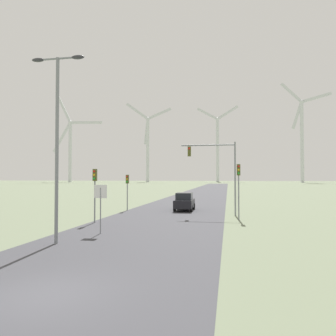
{
  "coord_description": "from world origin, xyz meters",
  "views": [
    {
      "loc": [
        5.32,
        -8.77,
        3.42
      ],
      "look_at": [
        0.0,
        20.03,
        4.25
      ],
      "focal_mm": 35.0,
      "sensor_mm": 36.0,
      "label": 1
    }
  ],
  "objects": [
    {
      "name": "ground_plane",
      "position": [
        0.0,
        0.0,
        0.0
      ],
      "size": [
        600.0,
        600.0,
        0.0
      ],
      "primitive_type": "plane",
      "color": "#667056"
    },
    {
      "name": "road_surface",
      "position": [
        0.0,
        48.0,
        0.0
      ],
      "size": [
        10.0,
        240.0,
        0.01
      ],
      "color": "#38383D",
      "rests_on": "ground"
    },
    {
      "name": "streetlamp",
      "position": [
        -3.43,
        6.84,
        6.1
      ],
      "size": [
        2.96,
        0.32,
        9.73
      ],
      "color": "gray",
      "rests_on": "ground"
    },
    {
      "name": "stop_sign_near",
      "position": [
        -2.33,
        10.06,
        2.07
      ],
      "size": [
        0.81,
        0.07,
        2.96
      ],
      "color": "gray",
      "rests_on": "ground"
    },
    {
      "name": "traffic_light_post_near_left",
      "position": [
        -4.59,
        14.48,
        2.96
      ],
      "size": [
        0.28,
        0.33,
        4.04
      ],
      "color": "gray",
      "rests_on": "ground"
    },
    {
      "name": "traffic_light_post_near_right",
      "position": [
        6.13,
        17.99,
        3.25
      ],
      "size": [
        0.28,
        0.34,
        4.46
      ],
      "color": "gray",
      "rests_on": "ground"
    },
    {
      "name": "traffic_light_post_mid_left",
      "position": [
        -4.97,
        23.73,
        2.7
      ],
      "size": [
        0.28,
        0.34,
        3.67
      ],
      "color": "gray",
      "rests_on": "ground"
    },
    {
      "name": "traffic_light_mast_overhead",
      "position": [
        4.29,
        21.0,
        4.69
      ],
      "size": [
        4.9,
        0.35,
        6.58
      ],
      "color": "gray",
      "rests_on": "ground"
    },
    {
      "name": "car_approaching",
      "position": [
        0.87,
        24.6,
        0.91
      ],
      "size": [
        1.88,
        4.13,
        1.83
      ],
      "color": "black",
      "rests_on": "ground"
    },
    {
      "name": "wind_turbine_far_left",
      "position": [
        -100.76,
        197.9,
        26.27
      ],
      "size": [
        36.89,
        3.14,
        62.11
      ],
      "color": "silver",
      "rests_on": "ground"
    },
    {
      "name": "wind_turbine_left",
      "position": [
        -49.89,
        212.2,
        27.2
      ],
      "size": [
        30.81,
        8.91,
        55.28
      ],
      "color": "silver",
      "rests_on": "ground"
    },
    {
      "name": "wind_turbine_center",
      "position": [
        -2.49,
        237.11,
        28.55
      ],
      "size": [
        30.94,
        3.58,
        56.46
      ],
      "color": "silver",
      "rests_on": "ground"
    },
    {
      "name": "wind_turbine_right",
      "position": [
        51.06,
        208.39,
        30.72
      ],
      "size": [
        29.42,
        6.32,
        64.49
      ],
      "color": "silver",
      "rests_on": "ground"
    }
  ]
}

